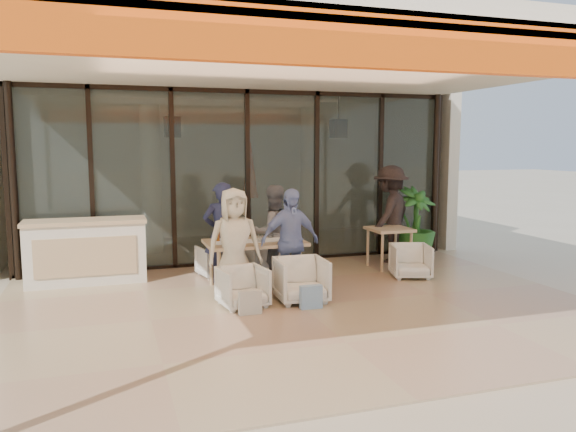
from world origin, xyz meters
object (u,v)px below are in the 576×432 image
chair_far_left (216,260)px  standing_woman (390,214)px  chair_near_left (243,285)px  chair_far_right (265,255)px  diner_cream (234,244)px  diner_navy (222,233)px  diner_grey (273,233)px  side_chair (411,260)px  dining_table (254,245)px  side_table (389,234)px  potted_palm (415,224)px  chair_near_right (301,278)px  diner_periwinkle (290,241)px  host_counter (86,251)px

chair_far_left → standing_woman: bearing=170.8°
chair_far_left → chair_near_left: size_ratio=0.95×
chair_far_right → diner_cream: (-0.84, -1.40, 0.49)m
diner_navy → chair_near_left: bearing=89.9°
chair_far_right → diner_grey: bearing=84.6°
chair_far_left → side_chair: size_ratio=0.93×
dining_table → diner_grey: 0.62m
chair_far_left → diner_cream: (0.00, -1.40, 0.51)m
diner_cream → side_chair: diner_cream is taller
chair_far_left → diner_grey: size_ratio=0.38×
diner_grey → chair_far_left: bearing=-36.7°
side_table → potted_palm: 0.99m
chair_far_right → chair_near_right: (0.00, -1.90, 0.03)m
diner_periwinkle → standing_woman: standing_woman is taller
chair_far_right → chair_near_left: chair_far_right is taller
host_counter → diner_periwinkle: diner_periwinkle is taller
host_counter → diner_navy: bearing=-17.3°
side_table → side_chair: bearing=-90.0°
host_counter → side_chair: 5.25m
chair_near_left → diner_periwinkle: bearing=22.6°
side_chair → diner_periwinkle: bearing=-155.6°
standing_woman → potted_palm: standing_woman is taller
chair_far_right → diner_periwinkle: 1.48m
dining_table → potted_palm: bearing=18.1°
chair_far_right → chair_near_left: bearing=60.7°
chair_near_right → diner_cream: bearing=151.8°
diner_periwinkle → side_table: size_ratio=2.12×
diner_cream → standing_woman: 3.66m
potted_palm → diner_navy: bearing=-170.0°
host_counter → standing_woman: size_ratio=1.01×
diner_periwinkle → diner_navy: bearing=125.5°
chair_near_right → potted_palm: 3.70m
diner_periwinkle → side_chair: bearing=0.0°
host_counter → side_chair: size_ratio=2.93×
side_table → diner_periwinkle: bearing=-154.7°
diner_cream → chair_far_left: bearing=89.3°
diner_navy → potted_palm: size_ratio=1.16×
diner_grey → diner_periwinkle: size_ratio=0.99×
chair_near_right → diner_cream: (-0.84, 0.50, 0.45)m
dining_table → chair_near_right: 1.10m
diner_navy → diner_cream: 0.90m
host_counter → diner_navy: diner_navy is taller
chair_near_left → diner_cream: size_ratio=0.39×
side_chair → dining_table: bearing=-166.7°
diner_navy → diner_grey: size_ratio=1.04×
chair_far_right → side_chair: same height
diner_navy → diner_periwinkle: size_ratio=1.03×
chair_far_left → standing_woman: 3.38m
chair_far_right → standing_woman: size_ratio=0.34×
chair_near_right → dining_table: bearing=116.6°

